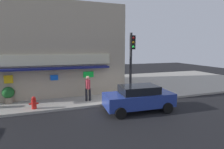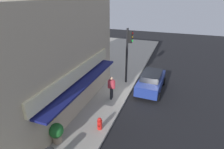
# 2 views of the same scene
# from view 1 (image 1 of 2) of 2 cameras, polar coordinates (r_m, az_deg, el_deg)

# --- Properties ---
(ground_plane) EXTENTS (53.70, 53.70, 0.00)m
(ground_plane) POSITION_cam_1_polar(r_m,az_deg,el_deg) (11.79, 0.37, -10.10)
(ground_plane) COLOR black
(sidewalk) EXTENTS (35.80, 11.45, 0.16)m
(sidewalk) POSITION_cam_1_polar(r_m,az_deg,el_deg) (17.09, -5.92, -3.89)
(sidewalk) COLOR #A39E93
(sidewalk) RESTS_ON ground_plane
(corner_building) EXTENTS (11.28, 8.08, 6.96)m
(corner_building) POSITION_cam_1_polar(r_m,az_deg,el_deg) (16.56, -19.42, 7.67)
(corner_building) COLOR tan
(corner_building) RESTS_ON sidewalk
(traffic_light) EXTENTS (0.32, 0.58, 4.69)m
(traffic_light) POSITION_cam_1_polar(r_m,az_deg,el_deg) (12.46, 6.40, 5.80)
(traffic_light) COLOR black
(traffic_light) RESTS_ON sidewalk
(fire_hydrant) EXTENTS (0.52, 0.28, 0.76)m
(fire_hydrant) POSITION_cam_1_polar(r_m,az_deg,el_deg) (11.62, -24.24, -8.47)
(fire_hydrant) COLOR red
(fire_hydrant) RESTS_ON sidewalk
(pedestrian) EXTENTS (0.41, 0.57, 1.75)m
(pedestrian) POSITION_cam_1_polar(r_m,az_deg,el_deg) (12.11, -7.91, -4.13)
(pedestrian) COLOR black
(pedestrian) RESTS_ON sidewalk
(potted_plant_by_doorway) EXTENTS (0.66, 0.66, 1.04)m
(potted_plant_by_doorway) POSITION_cam_1_polar(r_m,az_deg,el_deg) (14.19, -2.55, -3.75)
(potted_plant_by_doorway) COLOR #59595B
(potted_plant_by_doorway) RESTS_ON sidewalk
(potted_plant_by_window) EXTENTS (0.76, 0.76, 1.11)m
(potted_plant_by_window) POSITION_cam_1_polar(r_m,az_deg,el_deg) (13.44, -30.88, -5.48)
(potted_plant_by_window) COLOR gray
(potted_plant_by_window) RESTS_ON sidewalk
(parked_car_blue) EXTENTS (4.23, 2.08, 1.57)m
(parked_car_blue) POSITION_cam_1_polar(r_m,az_deg,el_deg) (10.74, 8.72, -7.53)
(parked_car_blue) COLOR navy
(parked_car_blue) RESTS_ON ground_plane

